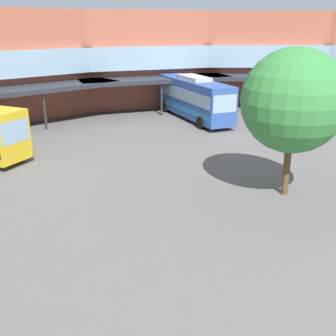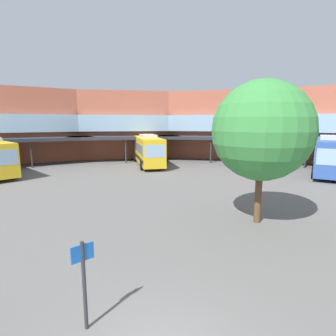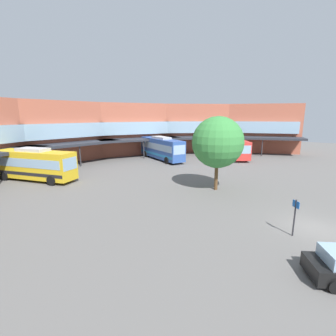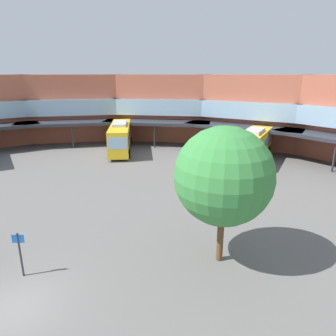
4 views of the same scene
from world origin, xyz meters
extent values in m
plane|color=#605E5B|center=(0.00, 0.00, 0.00)|extent=(125.92, 125.92, 0.00)
cube|color=#AD5942|center=(36.30, 11.09, 4.93)|extent=(10.18, 16.29, 9.85)
cube|color=#8CADC6|center=(35.73, 10.91, 5.26)|extent=(9.96, 14.91, 2.30)
cube|color=#282B33|center=(31.52, 9.63, 3.28)|extent=(8.27, 15.71, 0.40)
cylinder|color=#2D2D33|center=(29.99, 9.16, 1.64)|extent=(0.20, 0.20, 3.28)
cube|color=#AD5942|center=(29.98, 23.29, 4.93)|extent=(14.07, 15.69, 9.85)
cube|color=#8CADC6|center=(29.50, 22.92, 5.26)|extent=(13.32, 14.63, 2.30)
cube|color=#282B33|center=(26.03, 20.22, 3.28)|extent=(12.49, 14.46, 0.40)
cylinder|color=#2D2D33|center=(24.76, 19.24, 1.64)|extent=(0.20, 0.20, 3.28)
cube|color=#AD5942|center=(19.72, 32.44, 4.93)|extent=(16.11, 13.02, 9.85)
cube|color=#8CADC6|center=(19.40, 31.92, 5.26)|extent=(14.93, 12.44, 2.30)
cube|color=#282B33|center=(17.12, 28.16, 3.28)|extent=(15.07, 11.31, 0.40)
cylinder|color=#2D2D33|center=(16.29, 26.80, 1.64)|extent=(0.20, 0.20, 3.28)
cube|color=#AD5942|center=(6.87, 37.33, 4.93)|extent=(16.04, 8.65, 9.85)
cube|color=#8CADC6|center=(6.76, 36.74, 5.26)|extent=(14.59, 8.61, 2.30)
cube|color=#282B33|center=(5.97, 32.41, 3.28)|extent=(15.68, 6.69, 0.40)
cylinder|color=#2D2D33|center=(5.68, 30.84, 1.64)|extent=(0.20, 0.20, 3.28)
cube|color=red|center=(25.77, 13.21, 1.86)|extent=(10.82, 8.01, 3.01)
cube|color=#8CADC6|center=(25.77, 13.21, 2.22)|extent=(10.27, 7.70, 0.96)
cube|color=orange|center=(25.77, 13.21, 1.01)|extent=(10.64, 7.91, 0.36)
cube|color=#8CADC6|center=(21.04, 10.26, 2.22)|extent=(1.23, 1.87, 1.33)
cube|color=#B2B2B7|center=(25.77, 13.21, 3.54)|extent=(4.33, 3.58, 0.36)
cylinder|color=black|center=(23.17, 10.16, 0.55)|extent=(1.09, 0.84, 1.10)
cylinder|color=black|center=(21.88, 12.21, 0.55)|extent=(1.09, 0.84, 1.10)
cylinder|color=black|center=(29.65, 14.21, 0.55)|extent=(1.09, 0.84, 1.10)
cylinder|color=black|center=(28.37, 16.27, 0.55)|extent=(1.09, 0.84, 1.10)
cube|color=#2D519E|center=(16.95, 23.48, 2.00)|extent=(7.57, 11.27, 3.30)
cube|color=#8CADC6|center=(16.95, 23.48, 2.39)|extent=(7.29, 10.68, 1.05)
cube|color=#267FBF|center=(16.95, 23.48, 1.07)|extent=(7.48, 11.08, 0.40)
cube|color=#8CADC6|center=(14.26, 18.47, 2.39)|extent=(1.95, 1.12, 1.45)
cube|color=#B2B2B7|center=(16.95, 23.48, 3.83)|extent=(3.46, 4.45, 0.36)
cylinder|color=black|center=(16.18, 19.46, 0.55)|extent=(0.78, 1.11, 1.10)
cylinder|color=black|center=(14.03, 20.62, 0.55)|extent=(0.78, 1.11, 1.10)
cylinder|color=black|center=(19.87, 26.34, 0.55)|extent=(0.78, 1.11, 1.10)
cylinder|color=black|center=(17.72, 27.49, 0.55)|extent=(0.78, 1.11, 1.10)
cube|color=gold|center=(-2.53, 28.85, 1.93)|extent=(4.78, 10.54, 3.17)
cube|color=#8CADC6|center=(-2.53, 28.85, 2.31)|extent=(4.69, 9.96, 1.01)
cube|color=black|center=(-2.53, 28.85, 1.05)|extent=(4.76, 10.35, 0.38)
cube|color=#8CADC6|center=(-1.39, 23.91, 2.31)|extent=(2.20, 0.62, 1.39)
cube|color=#B2B2B7|center=(-2.53, 28.85, 3.70)|extent=(2.56, 3.99, 0.36)
cylinder|color=black|center=(-0.51, 25.74, 0.55)|extent=(0.54, 1.14, 1.10)
cylinder|color=black|center=(-2.98, 25.17, 0.55)|extent=(0.54, 1.14, 1.10)
cylinder|color=black|center=(-2.08, 32.52, 0.55)|extent=(0.54, 1.14, 1.10)
cylinder|color=black|center=(-4.55, 31.95, 0.55)|extent=(0.54, 1.14, 1.10)
cylinder|color=black|center=(-5.20, 0.01, 0.33)|extent=(0.49, 0.69, 0.66)
cylinder|color=black|center=(-6.82, -0.78, 0.33)|extent=(0.49, 0.69, 0.66)
cylinder|color=brown|center=(4.99, 9.07, 1.77)|extent=(0.36, 0.36, 3.53)
sphere|color=#38843D|center=(4.99, 9.07, 4.96)|extent=(5.20, 5.20, 5.20)
cylinder|color=#2D2D33|center=(-1.98, 1.28, 1.23)|extent=(0.10, 0.10, 2.45)
cube|color=#1959B2|center=(-1.98, 1.28, 2.15)|extent=(0.48, 0.43, 0.44)
camera|label=1|loc=(-14.62, 1.32, 8.56)|focal=43.94mm
camera|label=2|loc=(0.23, -5.07, 5.41)|focal=28.91mm
camera|label=3|loc=(-18.55, 0.70, 7.64)|focal=26.05mm
camera|label=4|loc=(12.50, -4.25, 10.03)|focal=32.90mm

